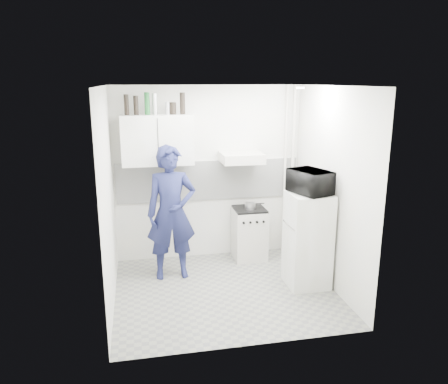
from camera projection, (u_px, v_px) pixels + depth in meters
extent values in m
plane|color=gray|center=(225.00, 290.00, 5.70)|extent=(2.80, 2.80, 0.00)
plane|color=white|center=(225.00, 86.00, 5.05)|extent=(2.80, 2.80, 0.00)
plane|color=silver|center=(208.00, 174.00, 6.56)|extent=(2.80, 0.00, 2.80)
plane|color=silver|center=(108.00, 200.00, 5.11)|extent=(0.00, 2.60, 2.60)
plane|color=silver|center=(331.00, 189.00, 5.64)|extent=(0.00, 2.60, 2.60)
imported|color=#181C44|center=(171.00, 213.00, 5.90)|extent=(0.68, 0.46, 1.84)
cube|color=beige|center=(249.00, 234.00, 6.66)|extent=(0.48, 0.48, 0.77)
cube|color=white|center=(308.00, 240.00, 5.72)|extent=(0.52, 0.52, 1.26)
cube|color=black|center=(250.00, 209.00, 6.56)|extent=(0.46, 0.46, 0.03)
cylinder|color=silver|center=(250.00, 206.00, 6.52)|extent=(0.16, 0.16, 0.09)
imported|color=black|center=(310.00, 182.00, 5.52)|extent=(0.64, 0.53, 0.30)
cylinder|color=black|center=(126.00, 105.00, 5.92)|extent=(0.06, 0.06, 0.28)
cylinder|color=black|center=(136.00, 105.00, 5.94)|extent=(0.07, 0.07, 0.26)
cylinder|color=#144C1E|center=(147.00, 104.00, 5.97)|extent=(0.07, 0.07, 0.31)
cylinder|color=silver|center=(155.00, 104.00, 5.99)|extent=(0.06, 0.06, 0.29)
cylinder|color=silver|center=(167.00, 108.00, 6.04)|extent=(0.07, 0.07, 0.17)
cylinder|color=black|center=(173.00, 108.00, 6.05)|extent=(0.09, 0.09, 0.17)
cylinder|color=black|center=(183.00, 103.00, 6.06)|extent=(0.07, 0.07, 0.30)
cube|color=white|center=(157.00, 140.00, 6.11)|extent=(1.00, 0.35, 0.70)
cube|color=beige|center=(242.00, 158.00, 6.34)|extent=(0.60, 0.50, 0.14)
cube|color=white|center=(209.00, 180.00, 6.57)|extent=(2.74, 0.03, 0.60)
cylinder|color=beige|center=(292.00, 171.00, 6.73)|extent=(0.05, 0.05, 2.60)
cylinder|color=beige|center=(285.00, 171.00, 6.71)|extent=(0.04, 0.04, 2.60)
cylinder|color=white|center=(300.00, 88.00, 5.44)|extent=(0.10, 0.10, 0.02)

